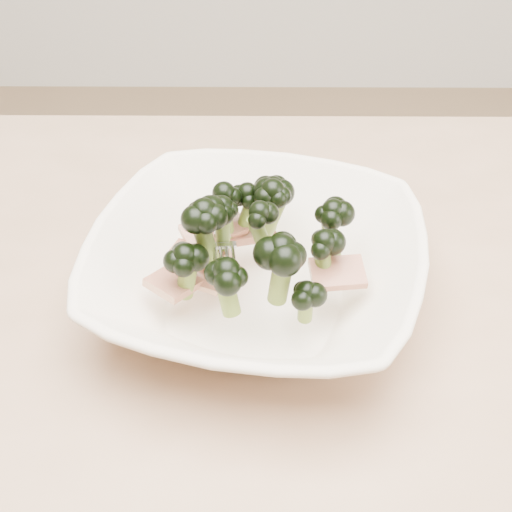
% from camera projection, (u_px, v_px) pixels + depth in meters
% --- Properties ---
extents(dining_table, '(1.20, 0.80, 0.75)m').
position_uv_depth(dining_table, '(240.00, 432.00, 0.64)').
color(dining_table, tan).
rests_on(dining_table, ground).
extents(broccoli_dish, '(0.33, 0.33, 0.12)m').
position_uv_depth(broccoli_dish, '(256.00, 266.00, 0.60)').
color(broccoli_dish, white).
rests_on(broccoli_dish, dining_table).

